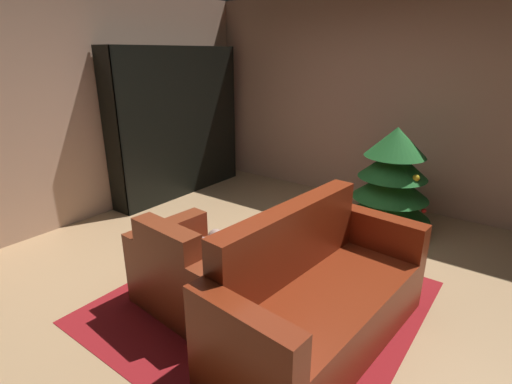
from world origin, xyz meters
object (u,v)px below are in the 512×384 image
at_px(coffee_table, 277,260).
at_px(decorated_tree, 392,180).
at_px(bottle_on_table, 255,239).
at_px(bookshelf_unit, 185,123).
at_px(couch_red, 317,299).
at_px(book_stack_on_table, 280,251).
at_px(armchair_red, 197,274).

bearing_deg(coffee_table, decorated_tree, 83.14).
xyz_separation_m(bottle_on_table, decorated_tree, (0.44, 1.99, 0.08)).
bearing_deg(bottle_on_table, bookshelf_unit, 146.90).
bearing_deg(coffee_table, couch_red, -22.02).
height_order(couch_red, book_stack_on_table, couch_red).
height_order(armchair_red, couch_red, couch_red).
relative_size(coffee_table, book_stack_on_table, 3.34).
bearing_deg(coffee_table, bottle_on_table, -175.38).
height_order(armchair_red, coffee_table, armchair_red).
bearing_deg(decorated_tree, couch_red, -83.99).
height_order(bookshelf_unit, couch_red, bookshelf_unit).
bearing_deg(bookshelf_unit, couch_red, -29.54).
bearing_deg(armchair_red, bookshelf_unit, 137.30).
height_order(bookshelf_unit, coffee_table, bookshelf_unit).
bearing_deg(decorated_tree, coffee_table, -96.86).
bearing_deg(decorated_tree, book_stack_on_table, -96.02).
bearing_deg(book_stack_on_table, bottle_on_table, -176.57).
height_order(book_stack_on_table, decorated_tree, decorated_tree).
xyz_separation_m(armchair_red, book_stack_on_table, (0.52, 0.41, 0.19)).
distance_m(coffee_table, book_stack_on_table, 0.10).
xyz_separation_m(armchair_red, bottle_on_table, (0.29, 0.39, 0.23)).
xyz_separation_m(bookshelf_unit, armchair_red, (2.14, -1.98, -0.72)).
distance_m(coffee_table, decorated_tree, 2.00).
relative_size(armchair_red, decorated_tree, 0.84).
relative_size(bookshelf_unit, armchair_red, 2.10).
xyz_separation_m(couch_red, bottle_on_table, (-0.67, 0.17, 0.20)).
relative_size(coffee_table, bottle_on_table, 3.08).
xyz_separation_m(coffee_table, book_stack_on_table, (0.03, -0.00, 0.09)).
height_order(armchair_red, bottle_on_table, armchair_red).
xyz_separation_m(bookshelf_unit, bottle_on_table, (2.43, -1.58, -0.48)).
distance_m(armchair_red, couch_red, 0.98).
bearing_deg(book_stack_on_table, armchair_red, -142.06).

